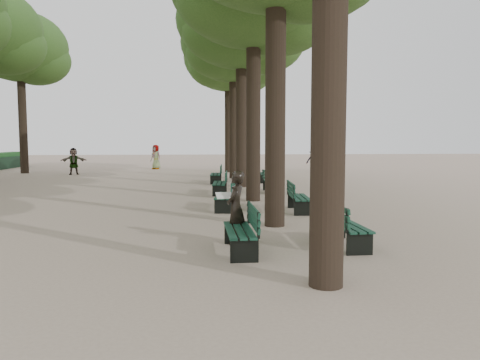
{
  "coord_description": "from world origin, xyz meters",
  "views": [
    {
      "loc": [
        -0.39,
        -8.86,
        2.24
      ],
      "look_at": [
        0.6,
        3.0,
        1.2
      ],
      "focal_mm": 35.0,
      "sensor_mm": 36.0,
      "label": 1
    }
  ],
  "objects": [
    {
      "name": "bench_right_0",
      "position": [
        2.63,
        0.58,
        0.27
      ],
      "size": [
        0.63,
        1.82,
        0.92
      ],
      "color": "black",
      "rests_on": "ground"
    },
    {
      "name": "pedestrian_b",
      "position": [
        7.47,
        23.41,
        0.77
      ],
      "size": [
        1.03,
        0.67,
        1.54
      ],
      "primitive_type": "imported",
      "rotation": [
        0.0,
        0.0,
        2.74
      ],
      "color": "#262628",
      "rests_on": "ground"
    },
    {
      "name": "pedestrian_d",
      "position": [
        -3.75,
        26.54,
        0.91
      ],
      "size": [
        0.93,
        0.83,
        1.82
      ],
      "primitive_type": "imported",
      "rotation": [
        0.0,
        0.0,
        5.63
      ],
      "color": "#262628",
      "rests_on": "ground"
    },
    {
      "name": "bench_left_3",
      "position": [
        0.37,
        15.05,
        0.27
      ],
      "size": [
        0.7,
        1.84,
        0.92
      ],
      "color": "black",
      "rests_on": "ground"
    },
    {
      "name": "tree_central_5",
      "position": [
        1.5,
        23.0,
        7.65
      ],
      "size": [
        6.0,
        6.0,
        9.95
      ],
      "color": "#33261C",
      "rests_on": "ground"
    },
    {
      "name": "man_with_map",
      "position": [
        0.34,
        0.98,
        0.79
      ],
      "size": [
        0.71,
        0.7,
        1.57
      ],
      "color": "black",
      "rests_on": "ground"
    },
    {
      "name": "ground",
      "position": [
        0.0,
        0.0,
        0.0
      ],
      "size": [
        120.0,
        120.0,
        0.0
      ],
      "primitive_type": "plane",
      "color": "tan",
      "rests_on": "ground"
    },
    {
      "name": "bench_right_2",
      "position": [
        2.63,
        10.6,
        0.27
      ],
      "size": [
        0.7,
        1.84,
        0.92
      ],
      "color": "black",
      "rests_on": "ground"
    },
    {
      "name": "tree_central_4",
      "position": [
        1.5,
        18.0,
        7.65
      ],
      "size": [
        6.0,
        6.0,
        9.95
      ],
      "color": "#33261C",
      "rests_on": "ground"
    },
    {
      "name": "bench_left_0",
      "position": [
        0.37,
        0.22,
        0.27
      ],
      "size": [
        0.6,
        1.81,
        0.92
      ],
      "color": "black",
      "rests_on": "ground"
    },
    {
      "name": "pedestrian_e",
      "position": [
        -8.46,
        21.57,
        0.85
      ],
      "size": [
        1.61,
        0.73,
        1.7
      ],
      "primitive_type": "imported",
      "rotation": [
        0.0,
        0.0,
        0.26
      ],
      "color": "#262628",
      "rests_on": "ground"
    },
    {
      "name": "bench_right_1",
      "position": [
        2.63,
        5.29,
        0.27
      ],
      "size": [
        0.69,
        1.83,
        0.92
      ],
      "color": "black",
      "rests_on": "ground"
    },
    {
      "name": "bench_left_2",
      "position": [
        0.37,
        10.14,
        0.27
      ],
      "size": [
        0.72,
        1.84,
        0.92
      ],
      "color": "black",
      "rests_on": "ground"
    },
    {
      "name": "tree_central_3",
      "position": [
        1.5,
        13.0,
        7.65
      ],
      "size": [
        6.0,
        6.0,
        9.95
      ],
      "color": "#33261C",
      "rests_on": "ground"
    },
    {
      "name": "bench_right_3",
      "position": [
        2.63,
        15.4,
        0.27
      ],
      "size": [
        0.81,
        1.86,
        0.92
      ],
      "color": "black",
      "rests_on": "ground"
    },
    {
      "name": "bench_left_1",
      "position": [
        0.37,
        5.88,
        0.27
      ],
      "size": [
        0.81,
        1.86,
        0.92
      ],
      "color": "black",
      "rests_on": "ground"
    },
    {
      "name": "tree_far_5",
      "position": [
        -12.0,
        23.0,
        8.14
      ],
      "size": [
        6.0,
        6.0,
        10.45
      ],
      "color": "#33261C",
      "rests_on": "ground"
    }
  ]
}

